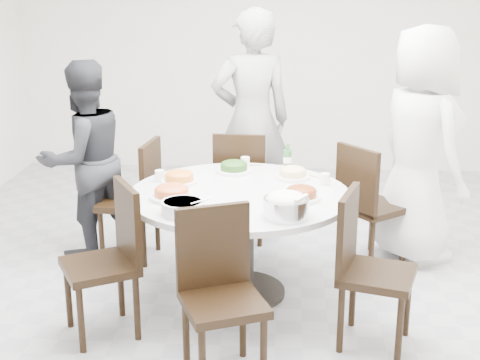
# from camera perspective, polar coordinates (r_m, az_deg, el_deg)

# --- Properties ---
(floor) EXTENTS (6.00, 6.00, 0.01)m
(floor) POSITION_cam_1_polar(r_m,az_deg,el_deg) (5.04, 3.25, -8.23)
(floor) COLOR #A4A4A8
(floor) RESTS_ON ground
(wall_back) EXTENTS (6.00, 0.01, 2.80)m
(wall_back) POSITION_cam_1_polar(r_m,az_deg,el_deg) (7.60, 3.79, 11.27)
(wall_back) COLOR white
(wall_back) RESTS_ON ground
(wall_front) EXTENTS (6.00, 0.01, 2.80)m
(wall_front) POSITION_cam_1_polar(r_m,az_deg,el_deg) (1.73, 2.43, -8.28)
(wall_front) COLOR white
(wall_front) RESTS_ON ground
(dining_table) EXTENTS (1.50, 1.50, 0.75)m
(dining_table) POSITION_cam_1_polar(r_m,az_deg,el_deg) (4.63, -0.04, -5.45)
(dining_table) COLOR silver
(dining_table) RESTS_ON floor
(chair_ne) EXTENTS (0.59, 0.59, 0.95)m
(chair_ne) POSITION_cam_1_polar(r_m,az_deg,el_deg) (5.21, 11.32, -2.04)
(chair_ne) COLOR black
(chair_ne) RESTS_ON floor
(chair_n) EXTENTS (0.43, 0.43, 0.95)m
(chair_n) POSITION_cam_1_polar(r_m,az_deg,el_deg) (5.59, 0.11, -0.41)
(chair_n) COLOR black
(chair_n) RESTS_ON floor
(chair_nw) EXTENTS (0.47, 0.47, 0.95)m
(chair_nw) POSITION_cam_1_polar(r_m,az_deg,el_deg) (5.28, -9.49, -1.70)
(chair_nw) COLOR black
(chair_nw) RESTS_ON floor
(chair_sw) EXTENTS (0.57, 0.57, 0.95)m
(chair_sw) POSITION_cam_1_polar(r_m,az_deg,el_deg) (4.18, -11.91, -6.94)
(chair_sw) COLOR black
(chair_sw) RESTS_ON floor
(chair_s) EXTENTS (0.55, 0.55, 0.95)m
(chair_s) POSITION_cam_1_polar(r_m,az_deg,el_deg) (3.65, -1.43, -10.17)
(chair_s) COLOR black
(chair_s) RESTS_ON floor
(chair_se) EXTENTS (0.52, 0.52, 0.95)m
(chair_se) POSITION_cam_1_polar(r_m,az_deg,el_deg) (4.06, 11.65, -7.66)
(chair_se) COLOR black
(chair_se) RESTS_ON floor
(diner_right) EXTENTS (0.92, 1.05, 1.82)m
(diner_right) POSITION_cam_1_polar(r_m,az_deg,el_deg) (5.28, 15.08, 2.84)
(diner_right) COLOR silver
(diner_right) RESTS_ON floor
(diner_middle) EXTENTS (0.80, 0.63, 1.91)m
(diner_middle) POSITION_cam_1_polar(r_m,az_deg,el_deg) (5.77, 0.98, 5.05)
(diner_middle) COLOR black
(diner_middle) RESTS_ON floor
(diner_left) EXTENTS (0.95, 0.95, 1.55)m
(diner_left) POSITION_cam_1_polar(r_m,az_deg,el_deg) (5.36, -13.14, 1.71)
(diner_left) COLOR #222327
(diner_left) RESTS_ON floor
(dish_greens) EXTENTS (0.26, 0.26, 0.07)m
(dish_greens) POSITION_cam_1_polar(r_m,az_deg,el_deg) (4.95, -0.52, 1.00)
(dish_greens) COLOR white
(dish_greens) RESTS_ON dining_table
(dish_pale) EXTENTS (0.24, 0.24, 0.07)m
(dish_pale) POSITION_cam_1_polar(r_m,az_deg,el_deg) (4.81, 4.52, 0.48)
(dish_pale) COLOR white
(dish_pale) RESTS_ON dining_table
(dish_orange) EXTENTS (0.26, 0.26, 0.07)m
(dish_orange) POSITION_cam_1_polar(r_m,az_deg,el_deg) (4.70, -5.20, 0.11)
(dish_orange) COLOR white
(dish_orange) RESTS_ON dining_table
(dish_redbrown) EXTENTS (0.26, 0.26, 0.06)m
(dish_redbrown) POSITION_cam_1_polar(r_m,az_deg,el_deg) (4.36, 5.24, -1.28)
(dish_redbrown) COLOR white
(dish_redbrown) RESTS_ON dining_table
(dish_tofu) EXTENTS (0.29, 0.29, 0.07)m
(dish_tofu) POSITION_cam_1_polar(r_m,az_deg,el_deg) (4.38, -5.86, -1.14)
(dish_tofu) COLOR white
(dish_tofu) RESTS_ON dining_table
(rice_bowl) EXTENTS (0.28, 0.28, 0.12)m
(rice_bowl) POSITION_cam_1_polar(r_m,az_deg,el_deg) (4.03, 3.96, -2.38)
(rice_bowl) COLOR silver
(rice_bowl) RESTS_ON dining_table
(soup_bowl) EXTENTS (0.27, 0.27, 0.08)m
(soup_bowl) POSITION_cam_1_polar(r_m,az_deg,el_deg) (4.09, -4.91, -2.36)
(soup_bowl) COLOR white
(soup_bowl) RESTS_ON dining_table
(beverage_bottle) EXTENTS (0.06, 0.06, 0.21)m
(beverage_bottle) POSITION_cam_1_polar(r_m,az_deg,el_deg) (4.97, 4.08, 1.91)
(beverage_bottle) COLOR #28652C
(beverage_bottle) RESTS_ON dining_table
(tea_cups) EXTENTS (0.07, 0.07, 0.08)m
(tea_cups) POSITION_cam_1_polar(r_m,az_deg,el_deg) (5.11, 0.39, 1.61)
(tea_cups) COLOR white
(tea_cups) RESTS_ON dining_table
(chopsticks) EXTENTS (0.24, 0.04, 0.01)m
(chopsticks) POSITION_cam_1_polar(r_m,az_deg,el_deg) (5.16, 0.28, 1.36)
(chopsticks) COLOR tan
(chopsticks) RESTS_ON dining_table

